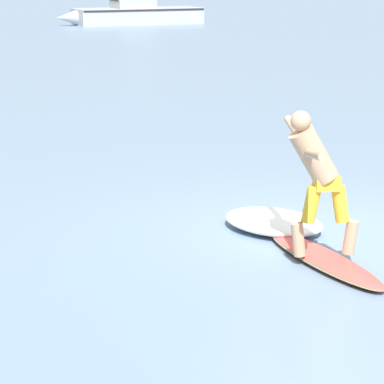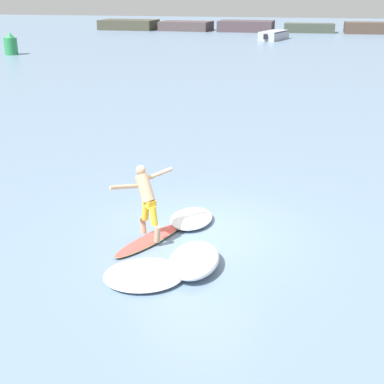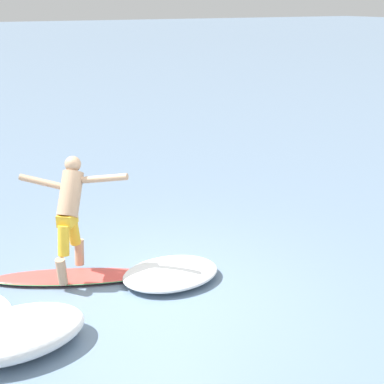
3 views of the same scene
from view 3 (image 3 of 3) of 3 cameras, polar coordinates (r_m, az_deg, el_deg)
ground_plane at (r=7.05m, az=-4.49°, el=-11.19°), size 200.00×200.00×0.00m
surfboard at (r=7.59m, az=-12.34°, el=-8.81°), size 1.35×2.32×0.23m
surfer at (r=7.29m, az=-12.85°, el=-1.55°), size 1.09×1.24×1.59m
wave_foam_at_tail at (r=6.34m, az=-18.33°, el=-14.14°), size 0.98×1.54×0.38m
wave_foam_at_nose at (r=7.40m, az=-2.29°, el=-8.66°), size 1.08×1.42×0.21m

